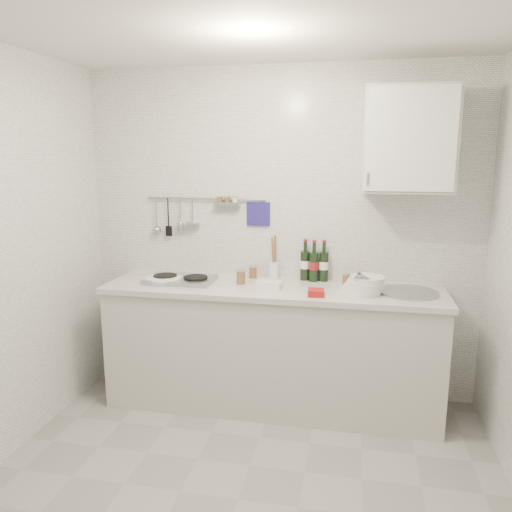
{
  "coord_description": "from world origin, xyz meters",
  "views": [
    {
      "loc": [
        0.57,
        -2.35,
        1.85
      ],
      "look_at": [
        -0.08,
        0.9,
        1.18
      ],
      "focal_mm": 35.0,
      "sensor_mm": 36.0,
      "label": 1
    }
  ],
  "objects_px": {
    "wall_cabinet": "(408,140)",
    "utensil_crock": "(274,268)",
    "plate_stack_sink": "(363,285)",
    "wine_bottles": "(314,261)",
    "plate_stack_hob": "(163,280)"
  },
  "relations": [
    {
      "from": "wine_bottles",
      "to": "plate_stack_hob",
      "type": "bearing_deg",
      "value": -166.31
    },
    {
      "from": "wall_cabinet",
      "to": "utensil_crock",
      "type": "distance_m",
      "value": 1.34
    },
    {
      "from": "wine_bottles",
      "to": "utensil_crock",
      "type": "height_order",
      "value": "utensil_crock"
    },
    {
      "from": "plate_stack_sink",
      "to": "wine_bottles",
      "type": "bearing_deg",
      "value": 141.91
    },
    {
      "from": "utensil_crock",
      "to": "plate_stack_sink",
      "type": "bearing_deg",
      "value": -24.61
    },
    {
      "from": "wall_cabinet",
      "to": "wine_bottles",
      "type": "bearing_deg",
      "value": 170.25
    },
    {
      "from": "plate_stack_hob",
      "to": "wine_bottles",
      "type": "distance_m",
      "value": 1.14
    },
    {
      "from": "plate_stack_hob",
      "to": "wine_bottles",
      "type": "bearing_deg",
      "value": 13.69
    },
    {
      "from": "plate_stack_hob",
      "to": "wine_bottles",
      "type": "relative_size",
      "value": 0.92
    },
    {
      "from": "plate_stack_sink",
      "to": "utensil_crock",
      "type": "relative_size",
      "value": 0.9
    },
    {
      "from": "utensil_crock",
      "to": "wall_cabinet",
      "type": "bearing_deg",
      "value": -8.0
    },
    {
      "from": "plate_stack_hob",
      "to": "utensil_crock",
      "type": "height_order",
      "value": "utensil_crock"
    },
    {
      "from": "wine_bottles",
      "to": "plate_stack_sink",
      "type": "bearing_deg",
      "value": -38.09
    },
    {
      "from": "plate_stack_hob",
      "to": "wall_cabinet",
      "type": "bearing_deg",
      "value": 5.38
    },
    {
      "from": "wall_cabinet",
      "to": "utensil_crock",
      "type": "bearing_deg",
      "value": 172.0
    }
  ]
}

